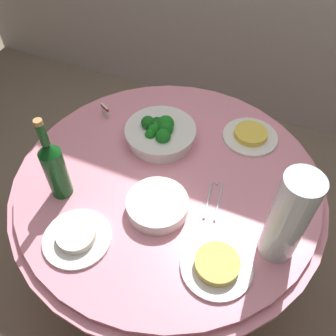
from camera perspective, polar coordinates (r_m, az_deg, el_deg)
The scene contains 11 objects.
ground_plane at distance 1.96m, azimuth 0.00°, elevation -15.21°, with size 6.00×6.00×0.00m, color gray.
buffet_table at distance 1.63m, azimuth 0.00°, elevation -9.54°, with size 1.16×1.16×0.74m.
broccoli_bowl at distance 1.43m, azimuth -1.18°, elevation 5.66°, with size 0.28×0.28×0.11m.
plate_stack at distance 1.23m, azimuth -1.68°, elevation -5.86°, with size 0.21×0.21×0.05m.
wine_bottle at distance 1.25m, azimuth -17.40°, elevation 0.06°, with size 0.07×0.07×0.34m.
decorative_fruit_vase at distance 1.09m, azimuth 18.18°, elevation -8.00°, with size 0.11×0.11×0.34m.
serving_tongs at distance 1.27m, azimuth 7.19°, elevation -4.87°, with size 0.07×0.17×0.01m.
food_plate_noodles at distance 1.14m, azimuth 7.68°, elevation -14.89°, with size 0.22×0.22×0.04m.
food_plate_fried_egg at distance 1.50m, azimuth 12.81°, elevation 5.01°, with size 0.22×0.22×0.04m.
food_plate_rice at distance 1.21m, azimuth -14.14°, elevation -10.50°, with size 0.22×0.22×0.04m.
label_placard_front at distance 1.57m, azimuth -9.85°, elevation 8.95°, with size 0.05×0.03×0.05m.
Camera 1 is at (0.34, -0.77, 1.77)m, focal length 38.79 mm.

